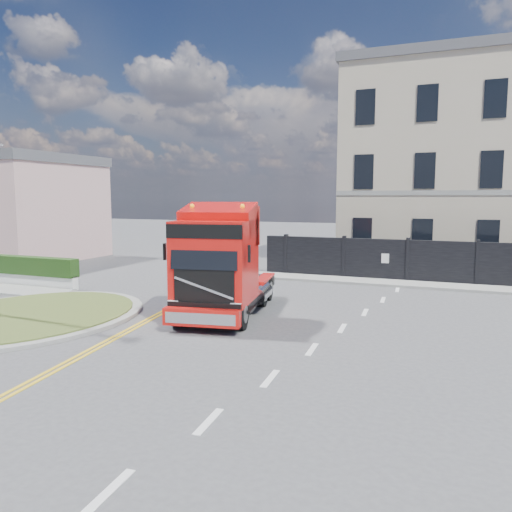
% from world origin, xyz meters
% --- Properties ---
extents(ground, '(120.00, 120.00, 0.00)m').
position_xyz_m(ground, '(0.00, 0.00, 0.00)').
color(ground, '#424244').
rests_on(ground, ground).
extents(traffic_island, '(6.80, 6.80, 0.17)m').
position_xyz_m(traffic_island, '(-7.00, -3.00, 0.08)').
color(traffic_island, gray).
rests_on(traffic_island, ground).
extents(hedge_wall, '(8.00, 0.55, 1.35)m').
position_xyz_m(hedge_wall, '(-13.00, 1.50, 0.74)').
color(hedge_wall, silver).
rests_on(hedge_wall, ground).
extents(seaside_bldg_pink, '(8.00, 8.00, 6.00)m').
position_xyz_m(seaside_bldg_pink, '(-20.00, 9.00, 3.00)').
color(seaside_bldg_pink, '#CAA19E').
rests_on(seaside_bldg_pink, ground).
extents(hoarding_fence, '(18.80, 0.25, 2.00)m').
position_xyz_m(hoarding_fence, '(6.55, 9.00, 1.00)').
color(hoarding_fence, black).
rests_on(hoarding_fence, ground).
extents(georgian_building, '(12.30, 10.30, 12.80)m').
position_xyz_m(georgian_building, '(6.00, 16.50, 5.77)').
color(georgian_building, '#B4A48F').
rests_on(georgian_building, ground).
extents(pavement_far, '(20.00, 1.60, 0.12)m').
position_xyz_m(pavement_far, '(6.00, 8.10, 0.06)').
color(pavement_far, gray).
rests_on(pavement_far, ground).
extents(truck, '(3.33, 6.46, 3.69)m').
position_xyz_m(truck, '(-1.08, -0.57, 1.65)').
color(truck, black).
rests_on(truck, ground).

